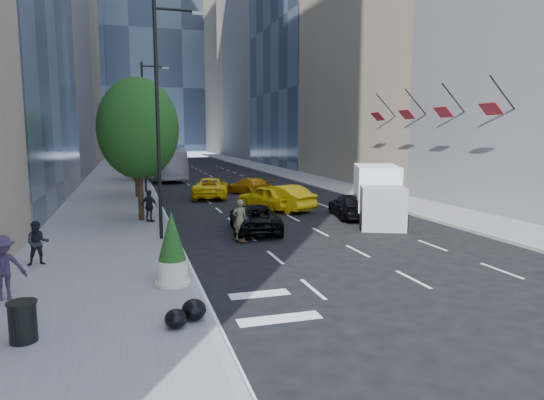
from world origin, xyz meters
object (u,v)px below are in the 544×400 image
object	(u,v)px
black_sedan_lincoln	(255,218)
city_bus	(158,163)
box_truck	(378,193)
skateboarder	(240,222)
black_sedan_mercedes	(351,206)
planter_shrub	(172,250)
trash_can	(23,323)

from	to	relation	value
black_sedan_lincoln	city_bus	size ratio (longest dim) A/B	0.39
city_bus	black_sedan_lincoln	bearing A→B (deg)	-94.51
black_sedan_lincoln	city_bus	world-z (taller)	city_bus
black_sedan_lincoln	box_truck	bearing A→B (deg)	-164.58
skateboarder	box_truck	distance (m)	8.82
skateboarder	city_bus	size ratio (longest dim) A/B	0.14
black_sedan_lincoln	box_truck	size ratio (longest dim) A/B	0.73
skateboarder	city_bus	world-z (taller)	city_bus
black_sedan_mercedes	planter_shrub	bearing A→B (deg)	54.73
city_bus	box_truck	xyz separation A→B (m)	(9.91, -28.17, -0.20)
skateboarder	box_truck	size ratio (longest dim) A/B	0.27
black_sedan_lincoln	box_truck	distance (m)	7.21
black_sedan_lincoln	planter_shrub	bearing A→B (deg)	67.36
box_truck	black_sedan_mercedes	bearing A→B (deg)	145.75
box_truck	trash_can	world-z (taller)	box_truck
black_sedan_mercedes	box_truck	xyz separation A→B (m)	(0.91, -1.38, 0.84)
black_sedan_mercedes	skateboarder	bearing A→B (deg)	41.97
black_sedan_lincoln	black_sedan_mercedes	xyz separation A→B (m)	(6.20, 2.29, 0.00)
black_sedan_mercedes	trash_can	xyz separation A→B (m)	(-14.34, -13.29, -0.08)
black_sedan_lincoln	trash_can	distance (m)	13.69
box_truck	trash_can	size ratio (longest dim) A/B	7.44
black_sedan_lincoln	city_bus	bearing A→B (deg)	-76.39
trash_can	planter_shrub	world-z (taller)	planter_shrub
planter_shrub	trash_can	bearing A→B (deg)	-137.32
black_sedan_lincoln	black_sedan_mercedes	bearing A→B (deg)	-151.60
black_sedan_mercedes	planter_shrub	distance (m)	14.75
city_bus	skateboarder	bearing A→B (deg)	-97.06
box_truck	planter_shrub	xyz separation A→B (m)	(-11.71, -8.65, -0.27)
planter_shrub	city_bus	bearing A→B (deg)	87.20
black_sedan_mercedes	planter_shrub	size ratio (longest dim) A/B	2.02
skateboarder	black_sedan_mercedes	size ratio (longest dim) A/B	0.38
black_sedan_lincoln	planter_shrub	xyz separation A→B (m)	(-4.60, -7.73, 0.57)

